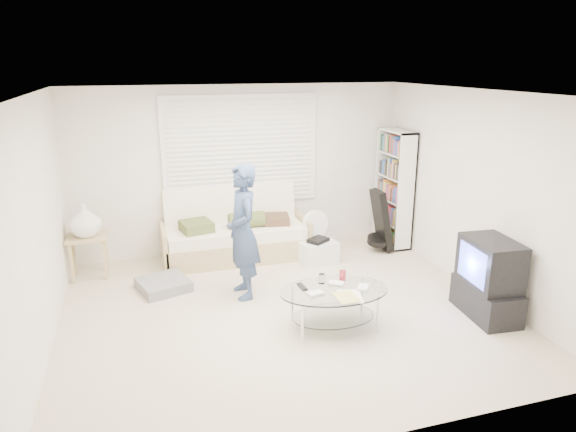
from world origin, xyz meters
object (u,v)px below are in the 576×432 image
object	(u,v)px
futon_sofa	(235,236)
tv_unit	(488,279)
coffee_table	(335,297)
bookshelf	(394,188)

from	to	relation	value
futon_sofa	tv_unit	xyz separation A→B (m)	(2.39, -2.64, 0.10)
tv_unit	coffee_table	xyz separation A→B (m)	(-1.77, 0.25, -0.08)
futon_sofa	bookshelf	bearing A→B (deg)	-2.87
futon_sofa	coffee_table	world-z (taller)	futon_sofa
bookshelf	tv_unit	size ratio (longest dim) A/B	1.99
futon_sofa	coffee_table	distance (m)	2.47
bookshelf	tv_unit	xyz separation A→B (m)	(-0.13, -2.52, -0.46)
bookshelf	futon_sofa	bearing A→B (deg)	177.13
futon_sofa	tv_unit	bearing A→B (deg)	-47.86
bookshelf	tv_unit	world-z (taller)	bookshelf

